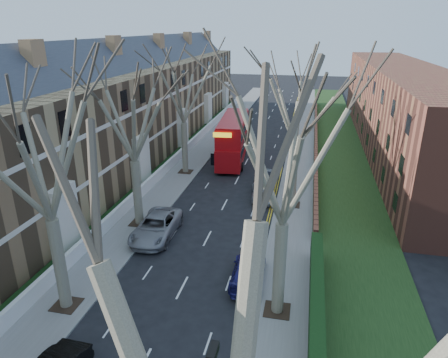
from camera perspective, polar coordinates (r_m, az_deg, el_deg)
The scene contains 16 objects.
pavement_left at distance 52.42m, azimuth -2.23°, elevation 5.04°, with size 3.00×102.00×0.12m, color slate.
pavement_right at distance 50.89m, azimuth 11.02°, elevation 4.17°, with size 3.00×102.00×0.12m, color slate.
terrace_left at distance 46.42m, azimuth -14.14°, elevation 9.27°, with size 9.70×78.00×13.60m.
flats_right at distance 54.73m, azimuth 23.74°, elevation 9.28°, with size 13.97×54.00×10.00m.
front_wall_left at distance 45.39m, azimuth -6.75°, elevation 3.09°, with size 0.30×78.00×1.00m.
grass_verge_right at distance 51.01m, azimuth 16.08°, elevation 3.87°, with size 6.00×102.00×0.06m.
tree_left_mid at distance 20.62m, azimuth -25.04°, elevation 5.14°, with size 10.50×10.50×14.71m.
tree_left_far at distance 29.06m, azimuth -13.30°, elevation 10.04°, with size 10.15×10.15×14.22m.
tree_left_dist at distance 40.05m, azimuth -5.98°, elevation 13.84°, with size 10.50×10.50×14.71m.
tree_right_mid at distance 18.49m, azimuth 8.98°, elevation 5.23°, with size 10.50×10.50×14.71m.
tree_right_far at distance 32.24m, azimuth 10.62°, elevation 11.29°, with size 10.15×10.15×14.22m.
double_decker_bus at distance 45.65m, azimuth 1.32°, elevation 5.65°, with size 3.65×11.80×4.84m.
car_left_far at distance 29.76m, azimuth -9.62°, elevation -6.71°, with size 2.66×5.77×1.60m, color gray.
car_right_near at distance 24.74m, azimuth 3.44°, elevation -13.01°, with size 1.90×4.67×1.35m, color navy.
car_right_mid at distance 35.84m, azimuth 5.53°, elevation -1.55°, with size 1.89×4.71×1.60m, color #9EA0A7.
car_right_far at distance 39.14m, azimuth 6.16°, elevation 0.30°, with size 1.53×4.39×1.45m, color black.
Camera 1 is at (6.60, -9.79, 14.52)m, focal length 32.00 mm.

